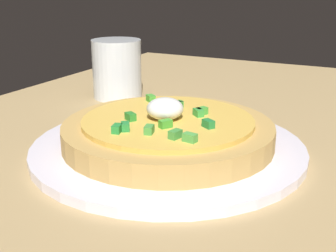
% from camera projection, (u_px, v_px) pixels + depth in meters
% --- Properties ---
extents(dining_table, '(1.21, 0.81, 0.03)m').
position_uv_depth(dining_table, '(203.00, 180.00, 0.46)').
color(dining_table, tan).
rests_on(dining_table, ground).
extents(plate, '(0.30, 0.30, 0.01)m').
position_uv_depth(plate, '(168.00, 147.00, 0.49)').
color(plate, white).
rests_on(plate, dining_table).
extents(pizza, '(0.23, 0.23, 0.05)m').
position_uv_depth(pizza, '(168.00, 131.00, 0.48)').
color(pizza, tan).
rests_on(pizza, plate).
extents(cup_near, '(0.08, 0.08, 0.09)m').
position_uv_depth(cup_near, '(117.00, 72.00, 0.70)').
color(cup_near, silver).
rests_on(cup_near, dining_table).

